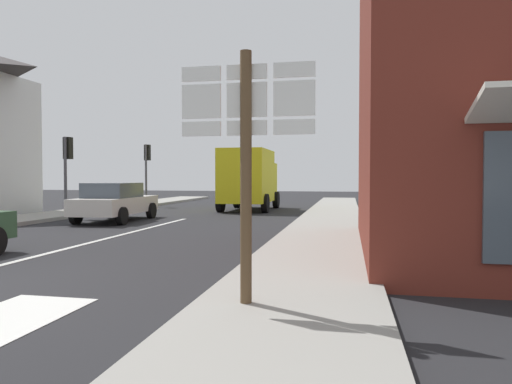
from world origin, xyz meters
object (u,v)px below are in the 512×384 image
at_px(delivery_truck, 249,178).
at_px(route_sign_post, 246,150).
at_px(traffic_light_near_left, 67,158).
at_px(sedan_far, 115,201).
at_px(traffic_light_far_left, 147,161).

distance_m(delivery_truck, route_sign_post, 17.83).
bearing_deg(delivery_truck, traffic_light_near_left, -137.58).
distance_m(sedan_far, route_sign_post, 13.09).
height_order(sedan_far, delivery_truck, delivery_truck).
xyz_separation_m(delivery_truck, traffic_light_near_left, (-6.39, -5.84, 0.82)).
xyz_separation_m(delivery_truck, route_sign_post, (3.75, -17.43, 0.35)).
relative_size(traffic_light_far_left, traffic_light_near_left, 1.07).
relative_size(delivery_truck, route_sign_post, 1.56).
height_order(route_sign_post, traffic_light_far_left, traffic_light_far_left).
xyz_separation_m(route_sign_post, traffic_light_far_left, (-10.14, 19.23, 0.63)).
xyz_separation_m(traffic_light_far_left, traffic_light_near_left, (-0.00, -7.64, -0.17)).
height_order(delivery_truck, traffic_light_far_left, traffic_light_far_left).
distance_m(route_sign_post, traffic_light_near_left, 15.41).
height_order(sedan_far, traffic_light_near_left, traffic_light_near_left).
bearing_deg(route_sign_post, traffic_light_far_left, 117.81).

